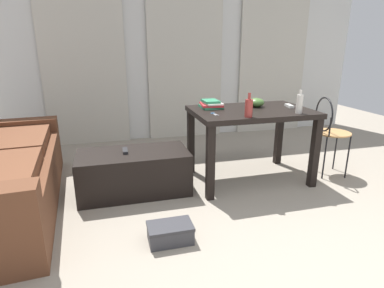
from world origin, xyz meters
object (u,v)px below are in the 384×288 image
object	(u,v)px
craft_table	(251,120)
tv_remote_on_table	(289,106)
wire_chair	(328,127)
shoebox	(170,233)
scissors	(214,114)
bottle_far	(249,108)
bottle_near	(299,104)
bowl	(256,102)
book_stack	(211,104)
coffee_table	(134,172)
tv_remote_primary	(125,151)

from	to	relation	value
craft_table	tv_remote_on_table	bearing A→B (deg)	1.57
wire_chair	shoebox	bearing A→B (deg)	-156.86
craft_table	scissors	xyz separation A→B (m)	(-0.44, -0.12, 0.11)
bottle_far	scissors	world-z (taller)	bottle_far
bottle_near	craft_table	bearing A→B (deg)	139.75
bottle_far	bowl	world-z (taller)	bottle_far
wire_chair	tv_remote_on_table	bearing A→B (deg)	165.86
wire_chair	bowl	size ratio (longest dim) A/B	5.27
wire_chair	book_stack	size ratio (longest dim) A/B	2.99
wire_chair	book_stack	distance (m)	1.28
bottle_far	wire_chair	bearing A→B (deg)	11.88
wire_chair	bottle_far	xyz separation A→B (m)	(-1.04, -0.22, 0.29)
bottle_far	tv_remote_on_table	world-z (taller)	bottle_far
coffee_table	wire_chair	xyz separation A→B (m)	(2.05, -0.09, 0.34)
coffee_table	bowl	size ratio (longest dim) A/B	6.39
coffee_table	shoebox	bearing A→B (deg)	-79.20
wire_chair	bowl	xyz separation A→B (m)	(-0.75, 0.21, 0.26)
bottle_near	bowl	distance (m)	0.47
book_stack	tv_remote_primary	distance (m)	0.98
bottle_near	bottle_far	distance (m)	0.52
craft_table	bowl	bearing A→B (deg)	46.89
bowl	shoebox	world-z (taller)	bowl
scissors	bottle_far	bearing A→B (deg)	-37.11
tv_remote_on_table	bottle_near	bearing A→B (deg)	-95.70
wire_chair	bottle_far	bearing A→B (deg)	-168.12
bottle_far	tv_remote_on_table	distance (m)	0.70
bowl	scissors	size ratio (longest dim) A/B	1.32
bowl	bottle_far	bearing A→B (deg)	-123.76
bowl	book_stack	size ratio (longest dim) A/B	0.57
bottle_near	tv_remote_primary	bearing A→B (deg)	168.82
scissors	shoebox	xyz separation A→B (m)	(-0.59, -0.78, -0.68)
wire_chair	tv_remote_on_table	xyz separation A→B (m)	(-0.43, 0.11, 0.22)
coffee_table	tv_remote_primary	distance (m)	0.23
coffee_table	scissors	bearing A→B (deg)	-8.83
scissors	tv_remote_on_table	bearing A→B (deg)	8.54
craft_table	tv_remote_primary	size ratio (longest dim) A/B	7.62
scissors	tv_remote_primary	size ratio (longest dim) A/B	0.79
coffee_table	shoebox	distance (m)	0.92
coffee_table	craft_table	xyz separation A→B (m)	(1.19, 0.00, 0.44)
tv_remote_on_table	shoebox	bearing A→B (deg)	-137.70
coffee_table	tv_remote_primary	bearing A→B (deg)	158.66
coffee_table	tv_remote_on_table	xyz separation A→B (m)	(1.62, 0.01, 0.56)
bottle_near	wire_chair	bearing A→B (deg)	20.99
wire_chair	bottle_near	xyz separation A→B (m)	(-0.51, -0.20, 0.30)
scissors	bottle_near	bearing A→B (deg)	-12.51
wire_chair	scissors	xyz separation A→B (m)	(-1.29, -0.02, 0.21)
coffee_table	bowl	distance (m)	1.43
bottle_near	bottle_far	bearing A→B (deg)	-177.66
bowl	shoebox	size ratio (longest dim) A/B	0.50
coffee_table	craft_table	distance (m)	1.27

